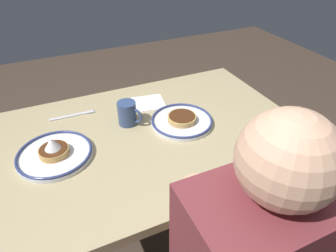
% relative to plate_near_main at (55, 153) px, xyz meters
% --- Properties ---
extents(ground_plane, '(6.00, 6.00, 0.00)m').
position_rel_plate_near_main_xyz_m(ground_plane, '(-0.41, 0.01, -0.76)').
color(ground_plane, '#3F3126').
extents(dining_table, '(1.21, 0.85, 0.74)m').
position_rel_plate_near_main_xyz_m(dining_table, '(-0.41, 0.01, -0.15)').
color(dining_table, tan).
rests_on(dining_table, ground_plane).
extents(plate_near_main, '(0.28, 0.28, 0.08)m').
position_rel_plate_near_main_xyz_m(plate_near_main, '(0.00, 0.00, 0.00)').
color(plate_near_main, white).
rests_on(plate_near_main, dining_table).
extents(plate_center_pancakes, '(0.27, 0.27, 0.04)m').
position_rel_plate_near_main_xyz_m(plate_center_pancakes, '(-0.53, -0.00, -0.00)').
color(plate_center_pancakes, white).
rests_on(plate_center_pancakes, dining_table).
extents(plate_far_companion, '(0.21, 0.21, 0.05)m').
position_rel_plate_near_main_xyz_m(plate_far_companion, '(-0.85, 0.22, -0.00)').
color(plate_far_companion, white).
rests_on(plate_far_companion, dining_table).
extents(coffee_mug, '(0.09, 0.10, 0.10)m').
position_rel_plate_near_main_xyz_m(coffee_mug, '(-0.32, -0.10, 0.04)').
color(coffee_mug, '#334772').
rests_on(coffee_mug, dining_table).
extents(paper_napkin, '(0.17, 0.16, 0.00)m').
position_rel_plate_near_main_xyz_m(paper_napkin, '(-0.46, -0.22, -0.02)').
color(paper_napkin, white).
rests_on(paper_napkin, dining_table).
extents(fork_near, '(0.20, 0.02, 0.01)m').
position_rel_plate_near_main_xyz_m(fork_near, '(-0.11, -0.25, -0.01)').
color(fork_near, silver).
rests_on(fork_near, dining_table).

